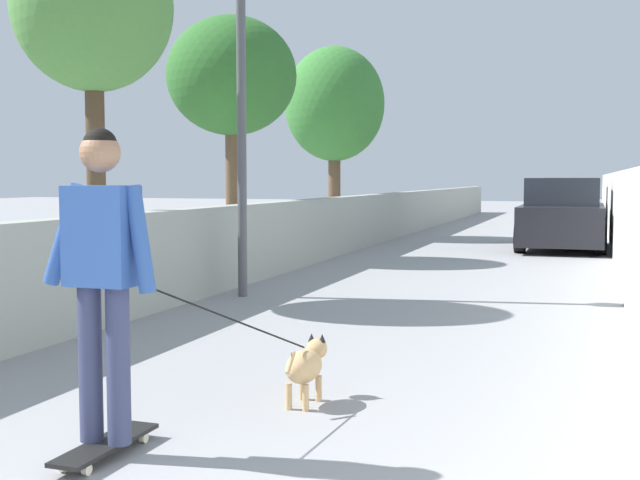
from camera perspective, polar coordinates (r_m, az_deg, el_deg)
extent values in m
plane|color=gray|center=(15.41, 10.14, -1.50)|extent=(80.00, 80.00, 0.00)
cube|color=#999E93|center=(14.08, -1.96, 0.38)|extent=(48.00, 0.30, 1.16)
cube|color=silver|center=(13.21, 20.62, 0.92)|extent=(48.00, 0.30, 1.65)
cylinder|color=brown|center=(21.14, 1.00, 3.73)|extent=(0.31, 0.31, 2.65)
ellipsoid|color=#387A33|center=(21.22, 1.01, 9.38)|extent=(2.54, 2.54, 2.89)
cylinder|color=#473523|center=(10.41, -15.20, 3.97)|extent=(0.23, 0.23, 3.02)
ellipsoid|color=#4C843D|center=(10.61, -15.43, 15.31)|extent=(1.92, 1.92, 2.03)
cylinder|color=brown|center=(15.57, -6.06, 3.60)|extent=(0.26, 0.26, 2.71)
ellipsoid|color=#2D6628|center=(15.68, -6.12, 11.22)|extent=(2.41, 2.41, 2.21)
cylinder|color=#4C4C51|center=(10.76, -5.44, 7.93)|extent=(0.12, 0.12, 4.46)
cube|color=black|center=(4.87, -14.57, -13.48)|extent=(0.80, 0.21, 0.02)
cylinder|color=beige|center=(5.14, -13.44, -12.99)|extent=(0.06, 0.03, 0.06)
cylinder|color=beige|center=(5.07, -12.07, -13.22)|extent=(0.06, 0.03, 0.06)
cylinder|color=beige|center=(4.70, -17.26, -14.72)|extent=(0.06, 0.03, 0.06)
cylinder|color=beige|center=(4.62, -15.81, -15.02)|extent=(0.06, 0.03, 0.06)
cylinder|color=#333859|center=(4.80, -15.57, -8.20)|extent=(0.13, 0.13, 0.87)
cylinder|color=#333859|center=(4.70, -13.75, -8.43)|extent=(0.13, 0.13, 0.87)
cube|color=#2D5199|center=(4.65, -14.84, 0.28)|extent=(0.23, 0.38, 0.55)
cylinder|color=#2D5199|center=(4.79, -17.22, 0.36)|extent=(0.10, 0.28, 0.58)
cylinder|color=#2D5199|center=(4.52, -12.32, 0.04)|extent=(0.09, 0.18, 0.59)
sphere|color=#9E7051|center=(4.64, -14.95, 5.88)|extent=(0.22, 0.22, 0.22)
sphere|color=black|center=(4.64, -14.96, 6.35)|extent=(0.19, 0.19, 0.19)
ellipsoid|color=tan|center=(5.67, -1.12, -8.73)|extent=(0.41, 0.23, 0.22)
sphere|color=tan|center=(5.89, -0.22, -7.53)|extent=(0.15, 0.15, 0.15)
cone|color=black|center=(5.89, -0.59, -6.74)|extent=(0.05, 0.05, 0.06)
cone|color=black|center=(5.87, 0.15, -6.79)|extent=(0.05, 0.05, 0.06)
cylinder|color=tan|center=(5.85, -1.22, -10.11)|extent=(0.04, 0.04, 0.18)
cylinder|color=tan|center=(5.81, -0.10, -10.21)|extent=(0.04, 0.04, 0.18)
cylinder|color=tan|center=(5.62, -2.17, -10.73)|extent=(0.04, 0.04, 0.18)
cylinder|color=tan|center=(5.57, -1.00, -10.84)|extent=(0.04, 0.04, 0.18)
cylinder|color=tan|center=(5.42, -2.06, -8.47)|extent=(0.13, 0.03, 0.13)
cylinder|color=black|center=(5.11, -7.33, -4.99)|extent=(1.34, 0.71, 0.66)
cube|color=black|center=(18.61, 16.40, 1.11)|extent=(3.89, 1.70, 0.80)
cube|color=#262B33|center=(18.59, 16.44, 3.21)|extent=(2.02, 1.50, 0.60)
cylinder|color=black|center=(19.87, 14.22, 0.66)|extent=(0.64, 0.22, 0.64)
cylinder|color=black|center=(19.82, 18.78, 0.55)|extent=(0.64, 0.22, 0.64)
cylinder|color=black|center=(17.47, 13.66, 0.18)|extent=(0.64, 0.22, 0.64)
cylinder|color=black|center=(17.41, 18.84, 0.06)|extent=(0.64, 0.22, 0.64)
cube|color=silver|center=(25.11, 16.90, 1.89)|extent=(4.28, 1.70, 0.80)
cube|color=#262B33|center=(25.09, 16.93, 3.44)|extent=(2.23, 1.50, 0.60)
cylinder|color=black|center=(26.48, 15.25, 1.52)|extent=(0.64, 0.22, 0.64)
cylinder|color=black|center=(26.44, 18.67, 1.44)|extent=(0.64, 0.22, 0.64)
cylinder|color=black|center=(23.83, 14.91, 1.23)|extent=(0.64, 0.22, 0.64)
cylinder|color=black|center=(23.79, 18.71, 1.15)|extent=(0.64, 0.22, 0.64)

